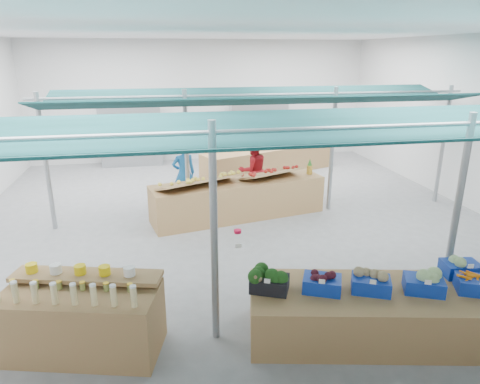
# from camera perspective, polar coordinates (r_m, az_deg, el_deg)

# --- Properties ---
(floor) EXTENTS (13.00, 13.00, 0.00)m
(floor) POSITION_cam_1_polar(r_m,az_deg,el_deg) (9.89, -0.75, -4.20)
(floor) COLOR slate
(floor) RESTS_ON ground
(hall) EXTENTS (13.00, 13.00, 13.00)m
(hall) POSITION_cam_1_polar(r_m,az_deg,el_deg) (10.63, -2.25, 12.11)
(hall) COLOR silver
(hall) RESTS_ON ground
(pole_grid) EXTENTS (10.00, 4.60, 3.00)m
(pole_grid) POSITION_cam_1_polar(r_m,az_deg,el_deg) (7.88, 6.92, 3.71)
(pole_grid) COLOR gray
(pole_grid) RESTS_ON floor
(awnings) EXTENTS (9.50, 7.08, 0.30)m
(awnings) POSITION_cam_1_polar(r_m,az_deg,el_deg) (7.70, 7.19, 10.70)
(awnings) COLOR #0A2B28
(awnings) RESTS_ON pole_grid
(back_shelving_left) EXTENTS (2.00, 0.50, 2.00)m
(back_shelving_left) POSITION_cam_1_polar(r_m,az_deg,el_deg) (15.28, -14.31, 7.16)
(back_shelving_left) COLOR #B23F33
(back_shelving_left) RESTS_ON floor
(back_shelving_right) EXTENTS (2.00, 0.50, 2.00)m
(back_shelving_right) POSITION_cam_1_polar(r_m,az_deg,el_deg) (15.68, 2.47, 7.98)
(back_shelving_right) COLOR #B23F33
(back_shelving_right) RESTS_ON floor
(bottle_shelf) EXTENTS (2.14, 1.60, 1.16)m
(bottle_shelf) POSITION_cam_1_polar(r_m,az_deg,el_deg) (6.14, -20.15, -15.45)
(bottle_shelf) COLOR #996742
(bottle_shelf) RESTS_ON floor
(veg_counter) EXTENTS (3.78, 1.93, 0.70)m
(veg_counter) POSITION_cam_1_polar(r_m,az_deg,el_deg) (6.39, 18.45, -15.12)
(veg_counter) COLOR #996742
(veg_counter) RESTS_ON floor
(fruit_counter) EXTENTS (4.23, 1.78, 0.88)m
(fruit_counter) POSITION_cam_1_polar(r_m,az_deg,el_deg) (10.16, -0.19, -0.93)
(fruit_counter) COLOR #996742
(fruit_counter) RESTS_ON floor
(far_counter) EXTENTS (4.67, 2.57, 0.84)m
(far_counter) POSITION_cam_1_polar(r_m,az_deg,el_deg) (13.91, 3.93, 4.20)
(far_counter) COLOR #996742
(far_counter) RESTS_ON floor
(vendor_left) EXTENTS (0.67, 0.51, 1.65)m
(vendor_left) POSITION_cam_1_polar(r_m,az_deg,el_deg) (10.94, -7.49, 2.42)
(vendor_left) COLOR #175B9A
(vendor_left) RESTS_ON floor
(vendor_right) EXTENTS (0.91, 0.77, 1.65)m
(vendor_right) POSITION_cam_1_polar(r_m,az_deg,el_deg) (11.19, 1.75, 2.92)
(vendor_right) COLOR maroon
(vendor_right) RESTS_ON floor
(crate_broccoli) EXTENTS (0.60, 0.52, 0.35)m
(crate_broccoli) POSITION_cam_1_polar(r_m,az_deg,el_deg) (5.85, 3.98, -11.58)
(crate_broccoli) COLOR black
(crate_broccoli) RESTS_ON veg_counter
(crate_beets) EXTENTS (0.60, 0.52, 0.29)m
(crate_beets) POSITION_cam_1_polar(r_m,az_deg,el_deg) (5.94, 10.90, -11.67)
(crate_beets) COLOR #0E30A2
(crate_beets) RESTS_ON veg_counter
(crate_celeriac) EXTENTS (0.60, 0.52, 0.31)m
(crate_celeriac) POSITION_cam_1_polar(r_m,az_deg,el_deg) (6.08, 17.08, -11.32)
(crate_celeriac) COLOR #0E30A2
(crate_celeriac) RESTS_ON veg_counter
(crate_cabbage) EXTENTS (0.60, 0.52, 0.35)m
(crate_cabbage) POSITION_cam_1_polar(r_m,az_deg,el_deg) (6.30, 23.35, -10.83)
(crate_cabbage) COLOR #0E30A2
(crate_cabbage) RESTS_ON veg_counter
(crate_carrots) EXTENTS (0.60, 0.52, 0.29)m
(crate_carrots) POSITION_cam_1_polar(r_m,az_deg,el_deg) (6.62, 29.02, -10.73)
(crate_carrots) COLOR #0E30A2
(crate_carrots) RESTS_ON veg_counter
(sparrow) EXTENTS (0.12, 0.09, 0.11)m
(sparrow) POSITION_cam_1_polar(r_m,az_deg,el_deg) (5.69, 2.43, -11.44)
(sparrow) COLOR brown
(sparrow) RESTS_ON crate_broccoli
(pole_ribbon) EXTENTS (0.12, 0.12, 0.28)m
(pole_ribbon) POSITION_cam_1_polar(r_m,az_deg,el_deg) (6.69, -0.31, -5.46)
(pole_ribbon) COLOR red
(pole_ribbon) RESTS_ON pole_grid
(apple_heap_yellow) EXTENTS (2.02, 1.38, 0.27)m
(apple_heap_yellow) POSITION_cam_1_polar(r_m,az_deg,el_deg) (9.57, -5.41, 1.60)
(apple_heap_yellow) COLOR #997247
(apple_heap_yellow) RESTS_ON fruit_counter
(apple_heap_red) EXTENTS (1.65, 1.23, 0.27)m
(apple_heap_red) POSITION_cam_1_polar(r_m,az_deg,el_deg) (10.23, 4.34, 2.71)
(apple_heap_red) COLOR #997247
(apple_heap_red) RESTS_ON fruit_counter
(pineapple) EXTENTS (0.14, 0.14, 0.39)m
(pineapple) POSITION_cam_1_polar(r_m,az_deg,el_deg) (10.71, 9.27, 3.33)
(pineapple) COLOR #8C6019
(pineapple) RESTS_ON fruit_counter
(crate_extra) EXTENTS (0.55, 0.44, 0.32)m
(crate_extra) POSITION_cam_1_polar(r_m,az_deg,el_deg) (6.96, 27.38, -8.75)
(crate_extra) COLOR #0E30A2
(crate_extra) RESTS_ON veg_counter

